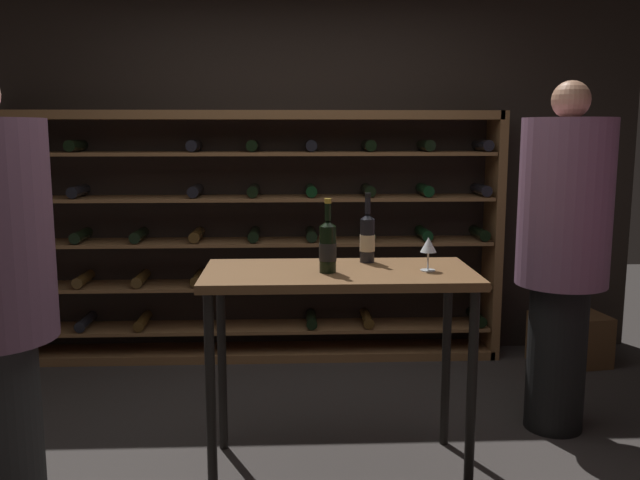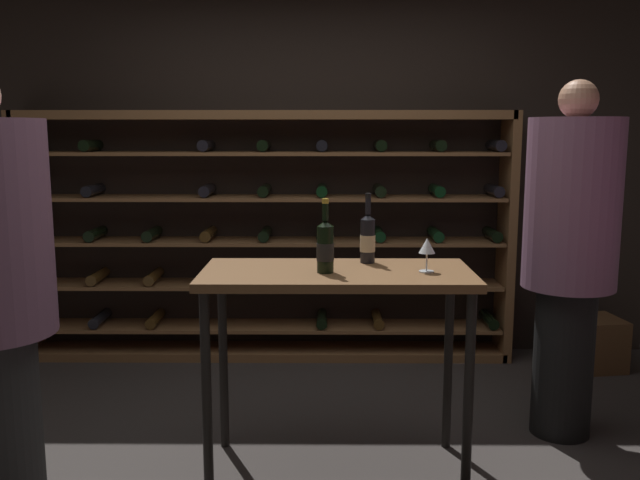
% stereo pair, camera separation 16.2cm
% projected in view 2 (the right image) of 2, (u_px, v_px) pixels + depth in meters
% --- Properties ---
extents(ground_plane, '(9.81, 9.81, 0.00)m').
position_uv_depth(ground_plane, '(303.00, 473.00, 3.20)').
color(ground_plane, '#383330').
extents(back_wall, '(4.87, 0.10, 2.86)m').
position_uv_depth(back_wall, '(311.00, 154.00, 4.85)').
color(back_wall, black).
rests_on(back_wall, ground).
extents(wine_rack, '(3.43, 0.32, 1.73)m').
position_uv_depth(wine_rack, '(266.00, 236.00, 4.74)').
color(wine_rack, brown).
rests_on(wine_rack, ground).
extents(tasting_table, '(1.23, 0.59, 0.97)m').
position_uv_depth(tasting_table, '(337.00, 295.00, 3.10)').
color(tasting_table, brown).
rests_on(tasting_table, ground).
extents(person_guest_khaki, '(0.47, 0.47, 1.85)m').
position_uv_depth(person_guest_khaki, '(570.00, 245.00, 3.47)').
color(person_guest_khaki, black).
rests_on(person_guest_khaki, ground).
extents(wine_crate, '(0.52, 0.41, 0.35)m').
position_uv_depth(wine_crate, '(584.00, 343.00, 4.59)').
color(wine_crate, brown).
rests_on(wine_crate, ground).
extents(wine_bottle_black_capsule, '(0.08, 0.08, 0.33)m').
position_uv_depth(wine_bottle_black_capsule, '(325.00, 246.00, 3.02)').
color(wine_bottle_black_capsule, black).
rests_on(wine_bottle_black_capsule, tasting_table).
extents(wine_bottle_amber_reserve, '(0.07, 0.07, 0.34)m').
position_uv_depth(wine_bottle_amber_reserve, '(368.00, 238.00, 3.24)').
color(wine_bottle_amber_reserve, black).
rests_on(wine_bottle_amber_reserve, tasting_table).
extents(wine_glass_stemmed_left, '(0.07, 0.07, 0.15)m').
position_uv_depth(wine_glass_stemmed_left, '(427.00, 247.00, 3.03)').
color(wine_glass_stemmed_left, silver).
rests_on(wine_glass_stemmed_left, tasting_table).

